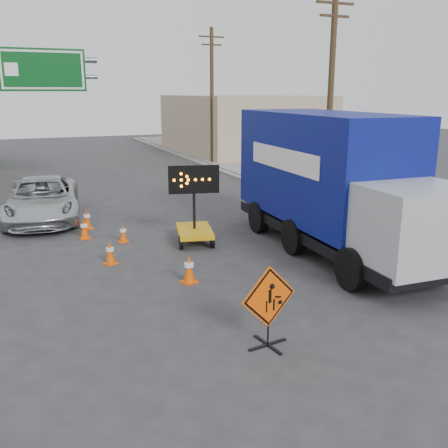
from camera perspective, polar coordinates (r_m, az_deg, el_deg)
ground at (r=10.91m, az=5.46°, el=-11.71°), size 100.00×100.00×0.00m
curb_right at (r=26.83m, az=4.07°, el=4.49°), size 0.40×60.00×0.12m
sidewalk_right at (r=27.92m, az=8.31°, el=4.81°), size 4.00×60.00×0.15m
building_right_far at (r=42.51m, az=2.05°, el=11.37°), size 10.00×14.00×4.60m
highway_gantry at (r=26.54m, az=-22.82°, el=14.17°), size 6.18×0.38×6.90m
utility_pole_near at (r=22.49m, az=12.06°, el=14.06°), size 1.80×0.26×9.00m
utility_pole_far at (r=34.96m, az=-1.39°, el=14.54°), size 1.80×0.26×9.00m
construction_sign at (r=9.83m, az=5.13°, el=-9.14°), size 1.25×0.89×1.67m
arrow_board at (r=16.51m, az=-3.40°, el=-0.19°), size 1.62×2.03×2.60m
pickup_truck at (r=20.74m, az=-20.07°, el=2.67°), size 3.31×6.13×1.63m
box_truck at (r=15.80m, az=12.25°, el=3.79°), size 3.16×9.07×4.26m
cone_a at (r=13.17m, az=-4.02°, el=-5.11°), size 0.49×0.49×0.77m
cone_b at (r=14.90m, az=-12.89°, el=-3.20°), size 0.46×0.46×0.70m
cone_c at (r=16.98m, az=-11.45°, el=-1.01°), size 0.33×0.33×0.63m
cone_d at (r=17.69m, az=-15.69°, el=-0.48°), size 0.41×0.41×0.72m
cone_e at (r=18.94m, az=-15.42°, el=0.60°), size 0.39×0.39×0.76m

